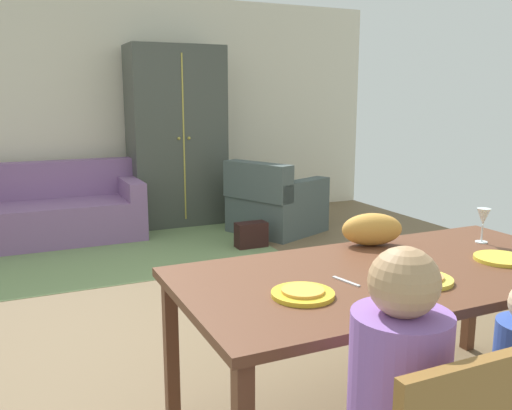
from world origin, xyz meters
name	(u,v)px	position (x,y,z in m)	size (l,w,h in m)	color
ground_plane	(213,305)	(0.00, 0.42, -0.01)	(6.67, 6.04, 0.02)	brown
back_wall	(123,111)	(0.00, 3.49, 1.35)	(6.67, 0.10, 2.70)	beige
dining_table	(395,283)	(0.24, -1.35, 0.69)	(1.99, 0.97, 0.76)	brown
plate_near_man	(303,294)	(-0.31, -1.47, 0.77)	(0.25, 0.25, 0.02)	gold
pizza_near_man	(303,290)	(-0.31, -1.47, 0.78)	(0.17, 0.17, 0.01)	gold
plate_near_child	(423,280)	(0.24, -1.53, 0.77)	(0.25, 0.25, 0.02)	yellow
pizza_near_child	(423,276)	(0.24, -1.53, 0.78)	(0.17, 0.17, 0.01)	#E79250
plate_near_woman	(501,259)	(0.78, -1.45, 0.77)	(0.25, 0.25, 0.02)	yellow
wine_glass	(483,218)	(0.95, -1.17, 0.89)	(0.07, 0.07, 0.19)	silver
fork	(346,281)	(-0.06, -1.40, 0.76)	(0.02, 0.15, 0.01)	silver
knife	(412,258)	(0.42, -1.25, 0.76)	(0.01, 0.17, 0.01)	silver
cat	(372,229)	(0.39, -0.96, 0.84)	(0.32, 0.16, 0.17)	gold
area_rug	(137,252)	(-0.22, 2.02, 0.00)	(2.60, 1.80, 0.01)	#6E8755
couch	(46,213)	(-0.98, 2.88, 0.30)	(1.96, 0.86, 0.82)	slate
armchair	(274,204)	(1.40, 2.20, 0.32)	(1.13, 1.12, 0.82)	#465250
armoire	(177,137)	(0.54, 3.10, 1.05)	(1.10, 0.59, 2.10)	#40453E
handbag	(251,235)	(0.90, 1.72, 0.13)	(0.32, 0.16, 0.26)	black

